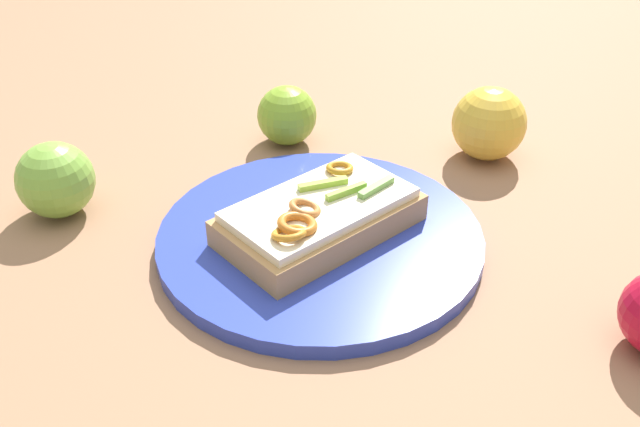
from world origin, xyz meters
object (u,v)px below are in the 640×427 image
(plate, at_px, (320,238))
(apple_3, at_px, (287,115))
(apple_0, at_px, (489,123))
(sandwich, at_px, (320,216))
(apple_2, at_px, (56,180))

(plate, bearing_deg, apple_3, -162.61)
(plate, distance_m, apple_0, 0.26)
(plate, relative_size, apple_0, 3.67)
(plate, height_order, sandwich, sandwich)
(apple_0, bearing_deg, plate, -40.83)
(plate, distance_m, sandwich, 0.03)
(sandwich, bearing_deg, apple_2, -53.41)
(sandwich, relative_size, apple_0, 2.46)
(apple_0, bearing_deg, apple_3, -91.79)
(sandwich, xyz_separation_m, apple_2, (-0.02, -0.26, 0.01))
(apple_3, bearing_deg, sandwich, 17.28)
(apple_0, height_order, apple_3, apple_0)
(sandwich, xyz_separation_m, apple_3, (-0.20, -0.06, 0.00))
(plate, height_order, apple_0, apple_0)
(plate, height_order, apple_2, apple_2)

